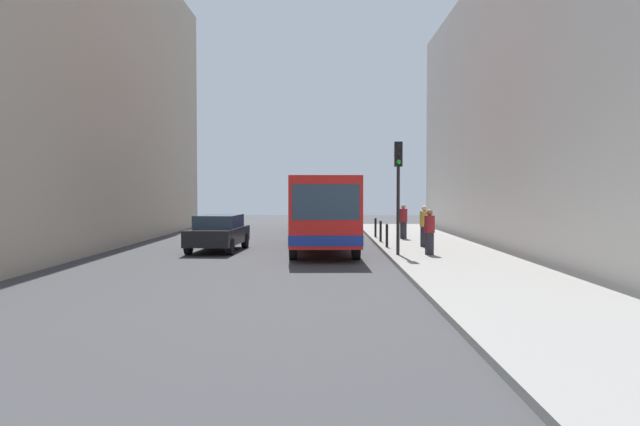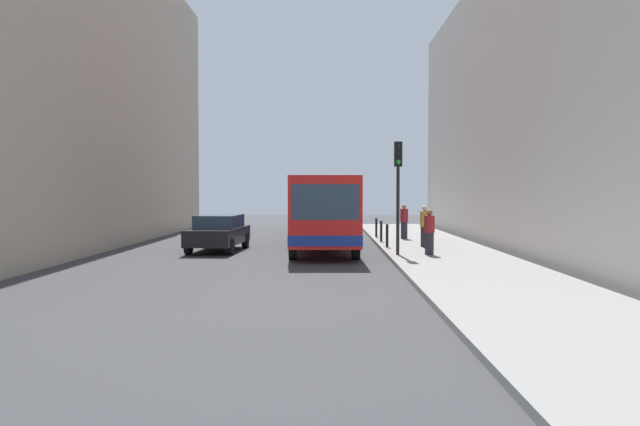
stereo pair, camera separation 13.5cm
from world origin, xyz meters
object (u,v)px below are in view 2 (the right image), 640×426
at_px(traffic_light, 398,176).
at_px(bollard_near, 387,236).
at_px(bollard_mid, 381,231).
at_px(bollard_far, 376,228).
at_px(car_behind_bus, 313,219).
at_px(pedestrian_mid_sidewalk, 425,226).
at_px(car_beside_bus, 219,232).
at_px(pedestrian_near_signal, 429,232).
at_px(pedestrian_far_sidewalk, 404,222).
at_px(bus, 322,209).

bearing_deg(traffic_light, bollard_near, 91.89).
xyz_separation_m(bollard_mid, bollard_far, (0.00, 2.85, 0.00)).
xyz_separation_m(car_behind_bus, bollard_mid, (3.28, -8.34, -0.16)).
height_order(traffic_light, pedestrian_mid_sidewalk, traffic_light).
xyz_separation_m(car_beside_bus, bollard_far, (6.92, 5.89, -0.16)).
bearing_deg(pedestrian_mid_sidewalk, car_beside_bus, 137.58).
bearing_deg(bollard_near, bollard_mid, 90.00).
bearing_deg(pedestrian_near_signal, bollard_mid, 131.73).
bearing_deg(bollard_mid, pedestrian_far_sidewalk, 54.04).
relative_size(car_beside_bus, pedestrian_near_signal, 2.73).
bearing_deg(bus, traffic_light, 125.43).
distance_m(car_behind_bus, bollard_mid, 8.96).
height_order(bollard_mid, pedestrian_mid_sidewalk, pedestrian_mid_sidewalk).
height_order(car_behind_bus, bollard_mid, car_behind_bus).
bearing_deg(pedestrian_far_sidewalk, bollard_near, 67.68).
bearing_deg(pedestrian_far_sidewalk, bollard_mid, 47.07).
relative_size(car_behind_bus, bollard_near, 4.76).
height_order(bollard_far, pedestrian_mid_sidewalk, pedestrian_mid_sidewalk).
distance_m(bollard_mid, pedestrian_near_signal, 6.05).
height_order(bollard_mid, bollard_far, same).
xyz_separation_m(bollard_far, pedestrian_near_signal, (1.24, -8.76, 0.35)).
bearing_deg(bollard_mid, car_beside_bus, -156.26).
bearing_deg(pedestrian_far_sidewalk, pedestrian_near_signal, 82.89).
bearing_deg(bollard_far, bus, -117.98).
height_order(bus, pedestrian_mid_sidewalk, bus).
relative_size(pedestrian_near_signal, pedestrian_mid_sidewalk, 0.97).
bearing_deg(bus, pedestrian_near_signal, 134.98).
height_order(traffic_light, pedestrian_far_sidewalk, traffic_light).
bearing_deg(bollard_near, car_beside_bus, -178.41).
xyz_separation_m(car_beside_bus, bollard_near, (6.92, 0.19, -0.16)).
height_order(bus, bollard_near, bus).
distance_m(bollard_far, pedestrian_far_sidewalk, 1.72).
xyz_separation_m(bollard_far, pedestrian_mid_sidewalk, (1.58, -5.45, 0.38)).
bearing_deg(bollard_far, pedestrian_near_signal, -81.94).
bearing_deg(pedestrian_mid_sidewalk, bollard_far, 60.75).
height_order(bus, bollard_mid, bus).
distance_m(bollard_near, bollard_far, 5.70).
distance_m(car_behind_bus, pedestrian_mid_sidewalk, 11.97).
bearing_deg(car_beside_bus, car_behind_bus, -104.01).
xyz_separation_m(bollard_near, pedestrian_near_signal, (1.24, -3.06, 0.35)).
distance_m(bus, pedestrian_far_sidewalk, 5.60).
bearing_deg(pedestrian_mid_sidewalk, car_behind_bus, 68.56).
distance_m(bus, pedestrian_near_signal, 5.46).
relative_size(car_beside_bus, bollard_far, 4.74).
distance_m(car_beside_bus, pedestrian_mid_sidewalk, 8.51).
bearing_deg(car_beside_bus, bus, -164.84).
height_order(bus, bollard_far, bus).
bearing_deg(pedestrian_far_sidewalk, car_beside_bus, 23.32).
bearing_deg(car_behind_bus, bollard_far, 116.57).
bearing_deg(bollard_near, pedestrian_mid_sidewalk, 9.00).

